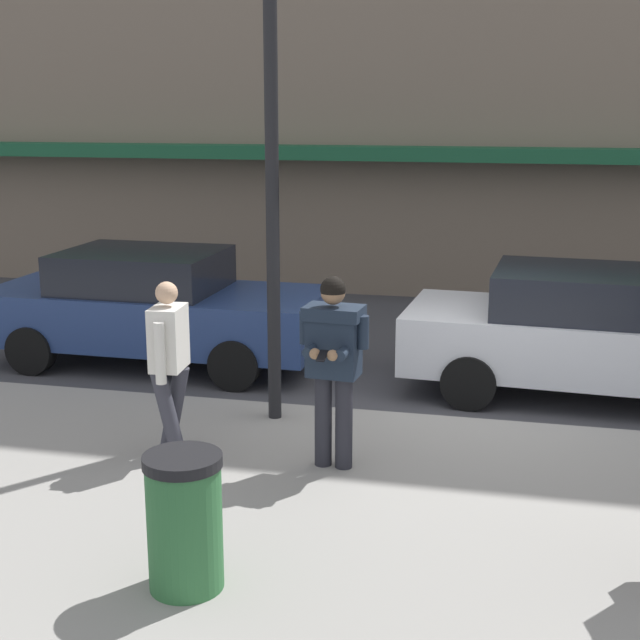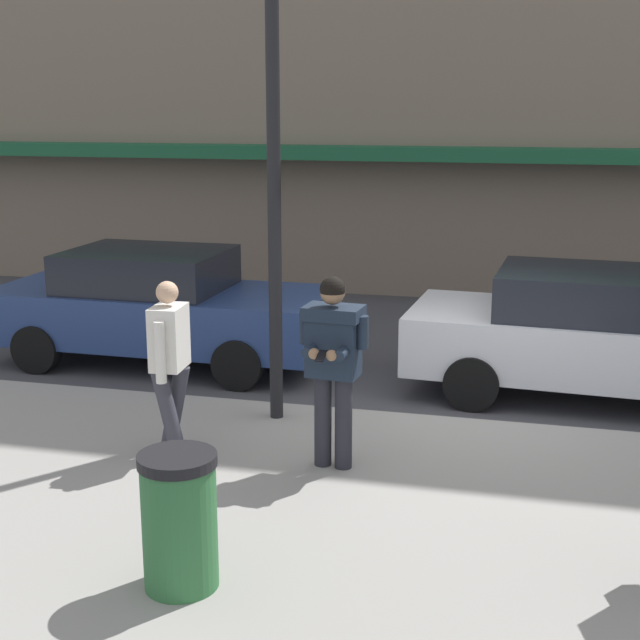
{
  "view_description": "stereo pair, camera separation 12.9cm",
  "coord_description": "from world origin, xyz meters",
  "px_view_note": "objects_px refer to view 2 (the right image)",
  "views": [
    {
      "loc": [
        0.66,
        -9.41,
        3.42
      ],
      "look_at": [
        -1.14,
        -1.64,
        1.49
      ],
      "focal_mm": 50.0,
      "sensor_mm": 36.0,
      "label": 1
    },
    {
      "loc": [
        0.79,
        -9.38,
        3.42
      ],
      "look_at": [
        -1.14,
        -1.64,
        1.49
      ],
      "focal_mm": 50.0,
      "sensor_mm": 36.0,
      "label": 2
    }
  ],
  "objects_px": {
    "pedestrian_in_light_coat": "(170,357)",
    "trash_bin": "(180,520)",
    "street_lamp_post": "(273,134)",
    "parked_sedan_mid": "(599,334)",
    "man_texting_on_phone": "(333,352)",
    "parked_sedan_near": "(158,306)"
  },
  "relations": [
    {
      "from": "pedestrian_in_light_coat",
      "to": "trash_bin",
      "type": "relative_size",
      "value": 1.74
    },
    {
      "from": "man_texting_on_phone",
      "to": "trash_bin",
      "type": "distance_m",
      "value": 2.45
    },
    {
      "from": "pedestrian_in_light_coat",
      "to": "street_lamp_post",
      "type": "height_order",
      "value": "street_lamp_post"
    },
    {
      "from": "parked_sedan_mid",
      "to": "man_texting_on_phone",
      "type": "height_order",
      "value": "man_texting_on_phone"
    },
    {
      "from": "pedestrian_in_light_coat",
      "to": "street_lamp_post",
      "type": "distance_m",
      "value": 2.47
    },
    {
      "from": "man_texting_on_phone",
      "to": "pedestrian_in_light_coat",
      "type": "bearing_deg",
      "value": -178.04
    },
    {
      "from": "parked_sedan_near",
      "to": "trash_bin",
      "type": "xyz_separation_m",
      "value": [
        2.63,
        -5.58,
        -0.16
      ]
    },
    {
      "from": "street_lamp_post",
      "to": "trash_bin",
      "type": "relative_size",
      "value": 4.98
    },
    {
      "from": "parked_sedan_near",
      "to": "street_lamp_post",
      "type": "xyz_separation_m",
      "value": [
        2.28,
        -2.09,
        2.35
      ]
    },
    {
      "from": "pedestrian_in_light_coat",
      "to": "trash_bin",
      "type": "distance_m",
      "value": 2.52
    },
    {
      "from": "man_texting_on_phone",
      "to": "parked_sedan_mid",
      "type": "bearing_deg",
      "value": 51.07
    },
    {
      "from": "parked_sedan_near",
      "to": "man_texting_on_phone",
      "type": "height_order",
      "value": "man_texting_on_phone"
    },
    {
      "from": "man_texting_on_phone",
      "to": "street_lamp_post",
      "type": "distance_m",
      "value": 2.4
    },
    {
      "from": "parked_sedan_mid",
      "to": "trash_bin",
      "type": "distance_m",
      "value": 6.2
    },
    {
      "from": "trash_bin",
      "to": "pedestrian_in_light_coat",
      "type": "bearing_deg",
      "value": 114.38
    },
    {
      "from": "parked_sedan_mid",
      "to": "trash_bin",
      "type": "height_order",
      "value": "parked_sedan_mid"
    },
    {
      "from": "parked_sedan_mid",
      "to": "pedestrian_in_light_coat",
      "type": "xyz_separation_m",
      "value": [
        -4.07,
        -3.15,
        0.32
      ]
    },
    {
      "from": "parked_sedan_near",
      "to": "street_lamp_post",
      "type": "bearing_deg",
      "value": -42.47
    },
    {
      "from": "parked_sedan_mid",
      "to": "man_texting_on_phone",
      "type": "xyz_separation_m",
      "value": [
        -2.5,
        -3.09,
        0.46
      ]
    },
    {
      "from": "street_lamp_post",
      "to": "trash_bin",
      "type": "height_order",
      "value": "street_lamp_post"
    },
    {
      "from": "parked_sedan_near",
      "to": "pedestrian_in_light_coat",
      "type": "height_order",
      "value": "pedestrian_in_light_coat"
    },
    {
      "from": "parked_sedan_near",
      "to": "pedestrian_in_light_coat",
      "type": "bearing_deg",
      "value": -64.17
    }
  ]
}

